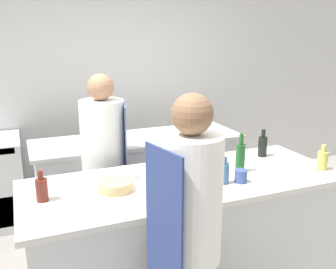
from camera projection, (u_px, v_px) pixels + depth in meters
wall_back at (112, 81)px, 4.51m from camera, size 8.00×0.06×2.80m
prep_counter at (185, 235)px, 2.85m from camera, size 2.35×0.90×0.93m
pass_counter at (139, 180)px, 3.94m from camera, size 2.12×0.69×0.93m
chef_at_prep_near at (189, 245)px, 2.03m from camera, size 0.37×0.36×1.68m
chef_at_stove at (105, 167)px, 3.30m from camera, size 0.43×0.42×1.64m
bottle_olive_oil at (240, 157)px, 2.85m from camera, size 0.07×0.07×0.30m
bottle_vinegar at (263, 146)px, 3.22m from camera, size 0.08×0.08×0.24m
bottle_wine at (225, 173)px, 2.63m from camera, size 0.06×0.06×0.20m
bottle_cooking_oil at (322, 160)px, 2.91m from camera, size 0.08×0.08×0.20m
bottle_sauce at (42, 189)px, 2.36m from camera, size 0.08×0.08×0.20m
bowl_mixing_large at (154, 177)px, 2.68m from camera, size 0.20×0.20×0.06m
bowl_prep_small at (125, 173)px, 2.77m from camera, size 0.18×0.18×0.06m
bowl_ceramic_blue at (115, 186)px, 2.53m from camera, size 0.24×0.24×0.07m
bowl_wooden_salad at (210, 159)px, 3.06m from camera, size 0.26×0.26×0.08m
cup at (241, 176)px, 2.66m from camera, size 0.09×0.09×0.09m
cutting_board at (81, 209)px, 2.25m from camera, size 0.37×0.25×0.01m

